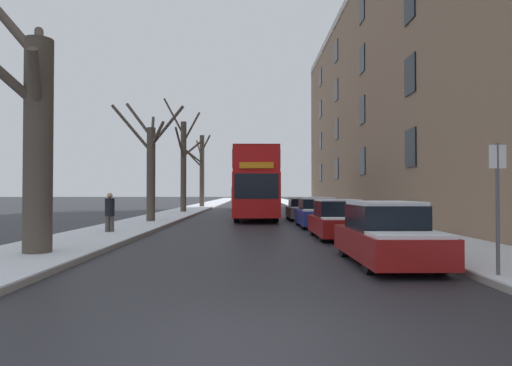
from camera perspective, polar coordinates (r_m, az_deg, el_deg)
ground_plane at (r=5.28m, az=0.69°, el=-19.90°), size 320.00×320.00×0.00m
sidewalk_left at (r=58.30m, az=-6.19°, el=-2.74°), size 3.19×130.00×0.16m
sidewalk_right at (r=58.32m, az=5.19°, el=-2.74°), size 3.19×130.00×0.16m
terrace_facade_right at (r=33.36m, az=20.85°, el=10.80°), size 9.10×52.21×17.13m
bare_tree_left_0 at (r=13.06m, az=-25.87°, el=5.68°), size 2.24×3.37×6.90m
bare_tree_left_1 at (r=25.09m, az=-13.07°, el=2.25°), size 3.97×2.83×6.58m
bare_tree_left_2 at (r=36.75m, az=-9.06°, el=2.62°), size 3.19×3.74×9.26m
bare_tree_left_3 at (r=49.50m, az=-6.87°, el=1.86°), size 3.31×4.60×7.84m
double_decker_bus at (r=28.69m, az=-0.06°, el=0.24°), size 2.58×10.11×4.23m
parked_car_0 at (r=11.26m, az=15.98°, el=-6.32°), size 1.70×4.24×1.48m
parked_car_1 at (r=17.04m, az=10.23°, el=-4.64°), size 1.74×3.91×1.43m
parked_car_2 at (r=22.35m, az=7.63°, el=-3.78°), size 1.79×4.24×1.45m
parked_car_3 at (r=28.11m, az=5.93°, el=-3.34°), size 1.89×3.97×1.33m
oncoming_van at (r=43.71m, az=-1.67°, el=-1.84°), size 1.97×5.34×2.16m
pedestrian_left_sidewalk at (r=18.61m, az=-17.82°, el=-3.50°), size 0.36×0.36×1.67m
street_sign_post at (r=9.61m, az=27.96°, el=-2.22°), size 0.32×0.07×2.61m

